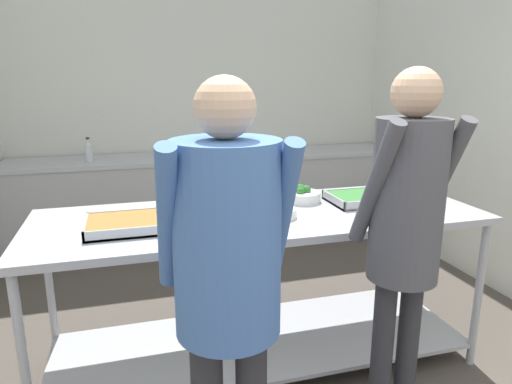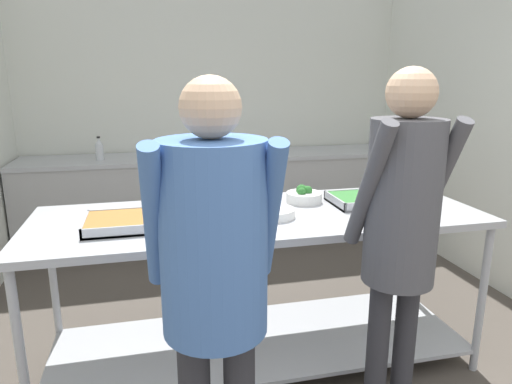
# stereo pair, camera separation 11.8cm
# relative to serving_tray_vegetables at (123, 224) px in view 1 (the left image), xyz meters

# --- Properties ---
(wall_rear) EXTENTS (4.04, 0.06, 2.65)m
(wall_rear) POSITION_rel_serving_tray_vegetables_xyz_m (0.86, 2.55, 0.38)
(wall_rear) COLOR silver
(wall_rear) RESTS_ON ground_plane
(wall_right) EXTENTS (0.06, 3.91, 2.65)m
(wall_right) POSITION_rel_serving_tray_vegetables_xyz_m (2.86, 0.65, 0.38)
(wall_right) COLOR silver
(wall_right) RESTS_ON ground_plane
(back_counter) EXTENTS (3.88, 0.65, 0.92)m
(back_counter) POSITION_rel_serving_tray_vegetables_xyz_m (0.86, 2.18, -0.49)
(back_counter) COLOR #A8A8A8
(back_counter) RESTS_ON ground_plane
(serving_counter) EXTENTS (2.49, 0.87, 0.92)m
(serving_counter) POSITION_rel_serving_tray_vegetables_xyz_m (0.74, 0.07, -0.33)
(serving_counter) COLOR #ADAFB5
(serving_counter) RESTS_ON ground_plane
(serving_tray_vegetables) EXTENTS (0.37, 0.33, 0.05)m
(serving_tray_vegetables) POSITION_rel_serving_tray_vegetables_xyz_m (0.00, 0.00, 0.00)
(serving_tray_vegetables) COLOR #ADAFB5
(serving_tray_vegetables) RESTS_ON serving_counter
(sauce_pan) EXTENTS (0.42, 0.28, 0.08)m
(sauce_pan) POSITION_rel_serving_tray_vegetables_xyz_m (0.43, -0.21, 0.02)
(sauce_pan) COLOR #ADAFB5
(sauce_pan) RESTS_ON serving_counter
(plate_stack) EXTENTS (0.24, 0.24, 0.05)m
(plate_stack) POSITION_rel_serving_tray_vegetables_xyz_m (0.79, -0.01, -0.00)
(plate_stack) COLOR white
(plate_stack) RESTS_ON serving_counter
(broccoli_bowl) EXTENTS (0.22, 0.22, 0.11)m
(broccoli_bowl) POSITION_rel_serving_tray_vegetables_xyz_m (1.06, 0.24, 0.01)
(broccoli_bowl) COLOR silver
(broccoli_bowl) RESTS_ON serving_counter
(serving_tray_roast) EXTENTS (0.46, 0.31, 0.05)m
(serving_tray_roast) POSITION_rel_serving_tray_vegetables_xyz_m (1.44, 0.12, 0.00)
(serving_tray_roast) COLOR #ADAFB5
(serving_tray_roast) RESTS_ON serving_counter
(guest_serving_left) EXTENTS (0.49, 0.38, 1.68)m
(guest_serving_left) POSITION_rel_serving_tray_vegetables_xyz_m (0.36, -0.80, 0.08)
(guest_serving_left) COLOR #2D2D33
(guest_serving_left) RESTS_ON ground_plane
(guest_serving_right) EXTENTS (0.42, 0.34, 1.71)m
(guest_serving_right) POSITION_rel_serving_tray_vegetables_xyz_m (1.21, -0.61, 0.12)
(guest_serving_right) COLOR #2D2D33
(guest_serving_right) RESTS_ON ground_plane
(water_bottle) EXTENTS (0.07, 0.07, 0.22)m
(water_bottle) POSITION_rel_serving_tray_vegetables_xyz_m (-0.29, 2.11, 0.07)
(water_bottle) COLOR silver
(water_bottle) RESTS_ON back_counter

